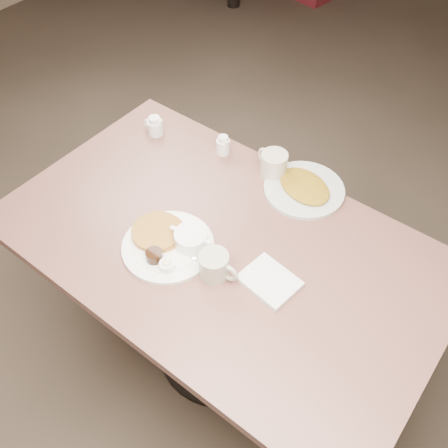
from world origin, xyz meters
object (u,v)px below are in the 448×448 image
Objects in this scene: creamer_left at (155,126)px; coffee_mug_near at (215,265)px; coffee_mug_far at (273,164)px; diner_table at (221,271)px; hash_plate at (304,188)px; creamer_right at (223,145)px; main_plate at (171,242)px.

coffee_mug_near is at bearing -32.62° from creamer_left.
coffee_mug_far is (-0.12, 0.50, 0.00)m from coffee_mug_near.
diner_table is 10.65× the size of coffee_mug_near.
creamer_left reaches higher than diner_table.
creamer_right is at bearing -178.01° from hash_plate.
coffee_mug_far is at bearing 9.90° from creamer_left.
coffee_mug_far is 0.23m from creamer_right.
coffee_mug_far is 0.40× the size of hash_plate.
coffee_mug_far is 1.59× the size of creamer_left.
coffee_mug_near reaches higher than creamer_left.
main_plate is 0.50m from coffee_mug_far.
diner_table is 0.25m from main_plate.
coffee_mug_near is at bearing -54.61° from creamer_right.
diner_table is 0.44m from coffee_mug_far.
creamer_left is 1.20× the size of creamer_right.
creamer_right is at bearing 126.74° from diner_table.
coffee_mug_near is at bearing -76.74° from coffee_mug_far.
creamer_left is at bearing 137.78° from main_plate.
main_plate is at bearing -179.83° from coffee_mug_near.
coffee_mug_near is 0.59m from creamer_right.
coffee_mug_near reaches higher than diner_table.
coffee_mug_near reaches higher than hash_plate.
diner_table is at bearing -27.11° from creamer_left.
coffee_mug_far is (0.07, 0.50, 0.03)m from main_plate.
diner_table is at bearing -53.26° from creamer_right.
creamer_right is (-0.27, 0.36, 0.21)m from diner_table.
hash_plate is (0.21, 0.49, -0.01)m from main_plate.
coffee_mug_near is at bearing -59.09° from diner_table.
coffee_mug_far reaches higher than coffee_mug_near.
hash_plate is at bearing -1.02° from coffee_mug_far.
creamer_left is 0.25× the size of hash_plate.
creamer_left is at bearing -170.10° from coffee_mug_far.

